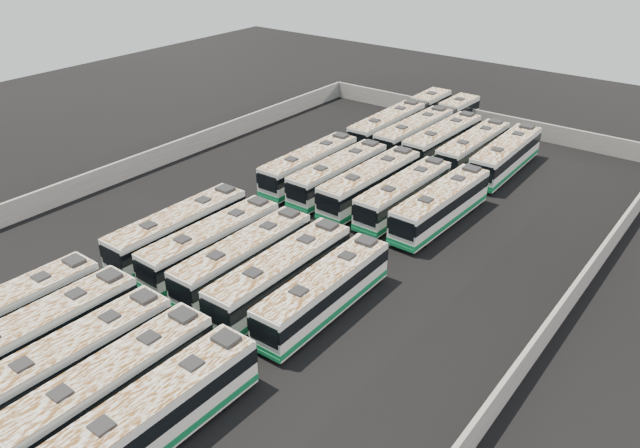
{
  "coord_description": "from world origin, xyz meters",
  "views": [
    {
      "loc": [
        30.44,
        -37.0,
        26.53
      ],
      "look_at": [
        1.84,
        0.29,
        1.6
      ],
      "focal_mm": 35.0,
      "sensor_mm": 36.0,
      "label": 1
    }
  ],
  "objects_px": {
    "bus_front_right": "(112,386)",
    "bus_midback_center": "(370,183)",
    "bus_midback_far_left": "(310,165)",
    "bus_midback_right": "(404,194)",
    "bus_back_far_left": "(402,120)",
    "bus_front_far_right": "(154,416)",
    "bus_back_right": "(473,149)",
    "bus_front_center": "(73,360)",
    "bus_midfront_right": "(281,274)",
    "bus_back_far_right": "(506,156)",
    "bus_midfront_center": "(244,258)",
    "bus_back_left": "(430,126)",
    "bus_front_far_left": "(6,315)",
    "bus_midfront_left": "(212,243)",
    "bus_back_center": "(443,140)",
    "bus_midback_far_right": "(441,205)",
    "bus_midfront_far_left": "(179,229)",
    "bus_midfront_far_right": "(324,291)",
    "bus_midback_left": "(338,174)",
    "bus_front_left": "(40,335)"
  },
  "relations": [
    {
      "from": "bus_midfront_far_right",
      "to": "bus_back_far_left",
      "type": "xyz_separation_m",
      "value": [
        -14.98,
        35.78,
        0.06
      ]
    },
    {
      "from": "bus_midfront_far_right",
      "to": "bus_back_center",
      "type": "bearing_deg",
      "value": 102.39
    },
    {
      "from": "bus_front_far_left",
      "to": "bus_front_right",
      "type": "height_order",
      "value": "bus_front_right"
    },
    {
      "from": "bus_front_far_left",
      "to": "bus_back_far_right",
      "type": "relative_size",
      "value": 0.96
    },
    {
      "from": "bus_front_right",
      "to": "bus_midback_center",
      "type": "xyz_separation_m",
      "value": [
        -3.75,
        32.2,
        0.03
      ]
    },
    {
      "from": "bus_back_left",
      "to": "bus_midfront_right",
      "type": "bearing_deg",
      "value": -77.34
    },
    {
      "from": "bus_back_far_left",
      "to": "bus_front_right",
      "type": "bearing_deg",
      "value": -78.34
    },
    {
      "from": "bus_back_right",
      "to": "bus_midfront_far_left",
      "type": "bearing_deg",
      "value": -109.04
    },
    {
      "from": "bus_front_right",
      "to": "bus_back_left",
      "type": "bearing_deg",
      "value": 98.06
    },
    {
      "from": "bus_midback_right",
      "to": "bus_back_left",
      "type": "relative_size",
      "value": 0.63
    },
    {
      "from": "bus_midfront_far_right",
      "to": "bus_back_far_right",
      "type": "bearing_deg",
      "value": 89.17
    },
    {
      "from": "bus_midback_far_left",
      "to": "bus_midback_right",
      "type": "xyz_separation_m",
      "value": [
        11.25,
        -0.07,
        -0.02
      ]
    },
    {
      "from": "bus_front_left",
      "to": "bus_back_left",
      "type": "bearing_deg",
      "value": 90.36
    },
    {
      "from": "bus_midback_left",
      "to": "bus_back_left",
      "type": "bearing_deg",
      "value": 90.27
    },
    {
      "from": "bus_midfront_far_left",
      "to": "bus_midfront_far_right",
      "type": "relative_size",
      "value": 1.03
    },
    {
      "from": "bus_back_right",
      "to": "bus_midback_center",
      "type": "bearing_deg",
      "value": -103.87
    },
    {
      "from": "bus_front_far_right",
      "to": "bus_midback_center",
      "type": "relative_size",
      "value": 0.99
    },
    {
      "from": "bus_midfront_center",
      "to": "bus_back_center",
      "type": "xyz_separation_m",
      "value": [
        -0.01,
        32.32,
        0.03
      ]
    },
    {
      "from": "bus_midfront_right",
      "to": "bus_back_right",
      "type": "height_order",
      "value": "bus_midfront_right"
    },
    {
      "from": "bus_front_left",
      "to": "bus_back_center",
      "type": "relative_size",
      "value": 0.99
    },
    {
      "from": "bus_midfront_far_right",
      "to": "bus_midback_far_left",
      "type": "bearing_deg",
      "value": 130.0
    },
    {
      "from": "bus_back_far_right",
      "to": "bus_midfront_center",
      "type": "bearing_deg",
      "value": -104.64
    },
    {
      "from": "bus_front_far_right",
      "to": "bus_back_left",
      "type": "relative_size",
      "value": 0.65
    },
    {
      "from": "bus_front_right",
      "to": "bus_midfront_far_right",
      "type": "bearing_deg",
      "value": 75.66
    },
    {
      "from": "bus_front_center",
      "to": "bus_midfront_center",
      "type": "height_order",
      "value": "bus_midfront_center"
    },
    {
      "from": "bus_back_right",
      "to": "bus_front_far_left",
      "type": "bearing_deg",
      "value": -103.23
    },
    {
      "from": "bus_front_left",
      "to": "bus_midfront_right",
      "type": "bearing_deg",
      "value": 63.34
    },
    {
      "from": "bus_front_far_left",
      "to": "bus_midfront_left",
      "type": "distance_m",
      "value": 15.5
    },
    {
      "from": "bus_back_center",
      "to": "bus_front_center",
      "type": "bearing_deg",
      "value": -88.55
    },
    {
      "from": "bus_midfront_left",
      "to": "bus_midback_center",
      "type": "height_order",
      "value": "bus_midback_center"
    },
    {
      "from": "bus_midfront_right",
      "to": "bus_back_far_left",
      "type": "distance_m",
      "value": 37.74
    },
    {
      "from": "bus_front_right",
      "to": "bus_front_far_left",
      "type": "bearing_deg",
      "value": -179.83
    },
    {
      "from": "bus_back_far_right",
      "to": "bus_midback_right",
      "type": "bearing_deg",
      "value": -105.71
    },
    {
      "from": "bus_front_center",
      "to": "bus_midback_left",
      "type": "distance_m",
      "value": 32.52
    },
    {
      "from": "bus_midback_far_left",
      "to": "bus_back_far_right",
      "type": "relative_size",
      "value": 0.97
    },
    {
      "from": "bus_front_center",
      "to": "bus_back_far_left",
      "type": "distance_m",
      "value": 51.32
    },
    {
      "from": "bus_front_far_left",
      "to": "bus_front_far_right",
      "type": "height_order",
      "value": "bus_front_far_right"
    },
    {
      "from": "bus_back_far_left",
      "to": "bus_front_center",
      "type": "bearing_deg",
      "value": -82.41
    },
    {
      "from": "bus_midfront_far_left",
      "to": "bus_back_far_right",
      "type": "height_order",
      "value": "bus_back_far_right"
    },
    {
      "from": "bus_front_center",
      "to": "bus_midfront_far_left",
      "type": "height_order",
      "value": "bus_midfront_far_left"
    },
    {
      "from": "bus_midback_right",
      "to": "bus_midback_far_right",
      "type": "relative_size",
      "value": 0.97
    },
    {
      "from": "bus_front_right",
      "to": "bus_midback_far_right",
      "type": "height_order",
      "value": "bus_midback_far_right"
    },
    {
      "from": "bus_midfront_left",
      "to": "bus_midback_far_left",
      "type": "height_order",
      "value": "bus_midback_far_left"
    },
    {
      "from": "bus_midfront_right",
      "to": "bus_back_far_right",
      "type": "distance_m",
      "value": 32.49
    },
    {
      "from": "bus_front_left",
      "to": "bus_back_far_right",
      "type": "height_order",
      "value": "bus_back_far_right"
    },
    {
      "from": "bus_front_far_left",
      "to": "bus_midfront_far_left",
      "type": "height_order",
      "value": "bus_midfront_far_left"
    },
    {
      "from": "bus_front_far_right",
      "to": "bus_back_right",
      "type": "xyz_separation_m",
      "value": [
        -3.72,
        47.04,
        -0.05
      ]
    },
    {
      "from": "bus_front_left",
      "to": "bus_back_far_right",
      "type": "bearing_deg",
      "value": 77.03
    },
    {
      "from": "bus_back_left",
      "to": "bus_midfront_far_right",
      "type": "bearing_deg",
      "value": -71.66
    },
    {
      "from": "bus_front_right",
      "to": "bus_back_far_left",
      "type": "xyz_separation_m",
      "value": [
        -11.23,
        50.72,
        0.01
      ]
    }
  ]
}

